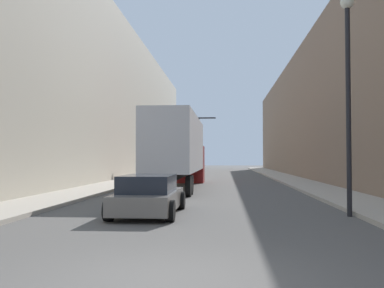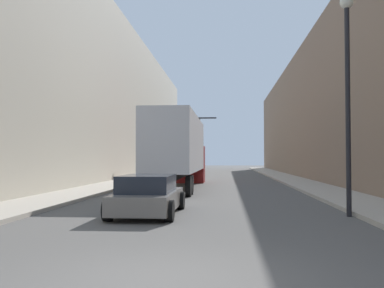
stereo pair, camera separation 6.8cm
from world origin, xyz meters
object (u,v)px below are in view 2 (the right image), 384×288
Objects in this scene: sedan_car at (148,196)px; semi_truck at (179,149)px; traffic_signal_gantry at (176,135)px; street_lamp at (347,75)px.

semi_truck is at bearing 91.54° from sedan_car.
traffic_signal_gantry is (-1.95, 14.43, 1.68)m from semi_truck.
semi_truck is 2.00× the size of street_lamp.
sedan_car is 0.62× the size of street_lamp.
sedan_car is 0.74× the size of traffic_signal_gantry.
traffic_signal_gantry is at bearing 94.88° from sedan_car.
sedan_car is 7.57m from street_lamp.
sedan_car is at bearing -88.46° from semi_truck.
street_lamp is at bearing 0.28° from sedan_car.
street_lamp reaches higher than traffic_signal_gantry.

